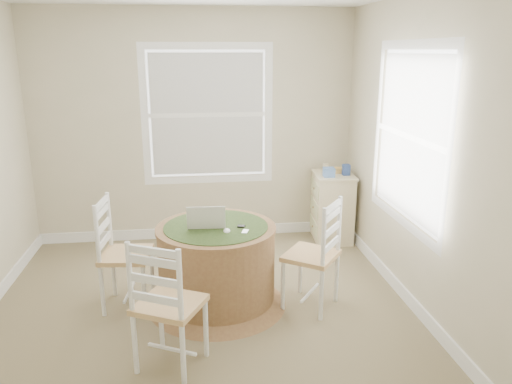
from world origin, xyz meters
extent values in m
cube|color=#8A7C58|center=(0.00, 0.00, -0.01)|extent=(3.60, 3.60, 0.02)
cube|color=beige|center=(0.00, 1.81, 1.30)|extent=(3.60, 0.02, 2.60)
cube|color=beige|center=(0.00, -1.81, 1.30)|extent=(3.60, 0.02, 2.60)
cube|color=beige|center=(1.81, 0.00, 1.30)|extent=(0.02, 3.60, 2.60)
cube|color=white|center=(0.00, 1.79, 0.06)|extent=(3.60, 0.02, 0.12)
cube|color=white|center=(1.79, 0.00, 0.06)|extent=(0.02, 3.60, 0.12)
cylinder|color=olive|center=(0.14, 0.12, 0.39)|extent=(0.99, 0.99, 0.64)
cone|color=olive|center=(0.14, 0.12, 0.04)|extent=(1.19, 1.19, 0.07)
cylinder|color=olive|center=(0.14, 0.12, 0.70)|extent=(1.01, 1.01, 0.03)
cylinder|color=#3D5324|center=(0.14, 0.12, 0.72)|extent=(0.88, 0.88, 0.01)
cone|color=#3D5324|center=(0.14, 0.12, 0.66)|extent=(0.97, 0.97, 0.10)
cube|color=white|center=(0.07, 0.17, 0.72)|extent=(0.33, 0.24, 0.02)
cube|color=silver|center=(0.07, 0.17, 0.73)|extent=(0.26, 0.14, 0.00)
cube|color=black|center=(0.06, 0.03, 0.83)|extent=(0.32, 0.08, 0.20)
ellipsoid|color=white|center=(0.22, -0.02, 0.73)|extent=(0.08, 0.10, 0.03)
cube|color=#B7BABF|center=(0.37, -0.04, 0.72)|extent=(0.07, 0.10, 0.02)
cube|color=black|center=(0.35, 0.07, 0.73)|extent=(0.07, 0.07, 0.02)
cube|color=beige|center=(1.56, 1.54, 0.38)|extent=(0.45, 0.59, 0.77)
cube|color=beige|center=(1.56, 1.54, 0.78)|extent=(0.48, 0.62, 0.02)
cube|color=beige|center=(1.34, 1.55, 0.15)|extent=(0.04, 0.48, 0.16)
cube|color=beige|center=(1.34, 1.55, 0.39)|extent=(0.04, 0.48, 0.16)
cube|color=beige|center=(1.34, 1.55, 0.62)|extent=(0.04, 0.48, 0.16)
cube|color=#5B87D1|center=(1.46, 1.40, 0.84)|extent=(0.13, 0.13, 0.10)
cube|color=#EAB352|center=(1.59, 1.56, 0.82)|extent=(0.16, 0.11, 0.06)
cube|color=#2F498E|center=(1.68, 1.45, 0.85)|extent=(0.09, 0.09, 0.12)
cylinder|color=beige|center=(1.50, 1.66, 0.83)|extent=(0.07, 0.07, 0.09)
camera|label=1|loc=(-0.04, -3.83, 2.15)|focal=35.00mm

